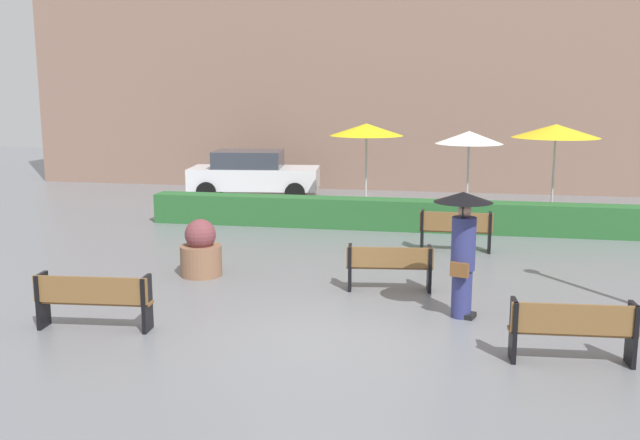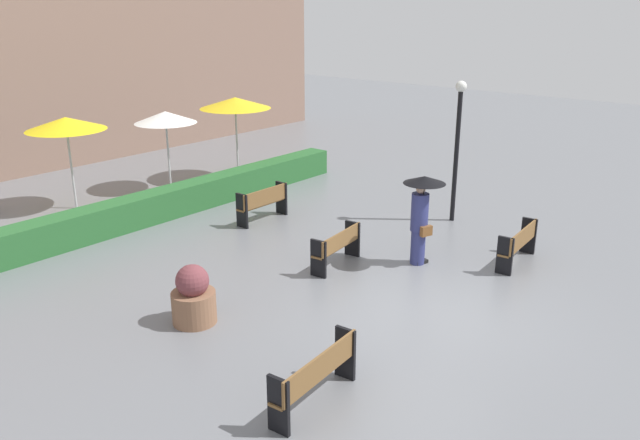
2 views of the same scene
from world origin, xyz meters
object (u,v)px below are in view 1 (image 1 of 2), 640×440
Objects in this scene: bench_near_right at (573,328)px; patio_umbrella_yellow_far at (556,131)px; patio_umbrella_white at (469,138)px; planter_pot at (201,251)px; pedestrian_with_umbrella at (463,239)px; bench_near_left at (93,298)px; parked_car at (253,174)px; patio_umbrella_yellow at (367,130)px; bench_back_row at (456,228)px; bench_mid_center at (390,265)px.

patio_umbrella_yellow_far is (0.95, 10.05, 1.99)m from bench_near_right.
bench_near_right is 10.96m from patio_umbrella_white.
planter_pot is at bearing -124.74° from patio_umbrella_white.
bench_near_left is at bearing -163.28° from pedestrian_with_umbrella.
bench_near_right is 0.38× the size of parked_car.
patio_umbrella_yellow is at bearing 170.72° from patio_umbrella_white.
pedestrian_with_umbrella is 9.13m from patio_umbrella_white.
patio_umbrella_yellow_far is at bearing 55.73° from bench_back_row.
patio_umbrella_yellow is at bearing 76.46° from bench_near_left.
patio_umbrella_yellow is (-2.73, 9.56, 1.12)m from pedestrian_with_umbrella.
patio_umbrella_yellow reaches higher than bench_near_right.
patio_umbrella_yellow is (2.69, 11.19, 1.90)m from bench_near_left.
bench_back_row is 4.79m from pedestrian_with_umbrella.
bench_near_left is at bearing -98.26° from planter_pot.
bench_near_left is 3.34m from planter_pot.
bench_back_row is 6.58m from bench_near_right.
pedestrian_with_umbrella is at bearing -18.71° from planter_pot.
bench_mid_center is 0.77× the size of pedestrian_with_umbrella.
parked_car is at bearing 118.44° from bench_mid_center.
bench_near_right reaches higher than bench_mid_center.
patio_umbrella_white is at bearing 79.49° from bench_mid_center.
bench_mid_center is 0.61× the size of patio_umbrella_yellow.
bench_back_row reaches higher than bench_mid_center.
patio_umbrella_yellow_far is (7.81, 10.01, 1.99)m from bench_near_left.
patio_umbrella_yellow_far is (5.12, -1.18, 0.09)m from patio_umbrella_yellow.
patio_umbrella_yellow is at bearing 118.56° from bench_back_row.
pedestrian_with_umbrella is 0.76× the size of patio_umbrella_yellow_far.
planter_pot is 10.14m from patio_umbrella_yellow_far.
bench_back_row is 0.79× the size of pedestrian_with_umbrella.
planter_pot is (0.48, 3.30, -0.02)m from bench_near_left.
patio_umbrella_yellow_far is 0.61× the size of parked_car.
patio_umbrella_yellow is (-4.17, 11.23, 1.90)m from bench_near_right.
planter_pot reaches higher than bench_near_right.
planter_pot is 0.43× the size of patio_umbrella_yellow.
bench_near_right is 0.68× the size of patio_umbrella_white.
bench_mid_center is 3.61m from bench_back_row.
bench_near_right is (6.86, -0.04, -0.00)m from bench_near_left.
patio_umbrella_yellow is at bearing 74.30° from planter_pot.
parked_car reaches higher than bench_mid_center.
patio_umbrella_yellow is at bearing 105.94° from pedestrian_with_umbrella.
bench_back_row is at bearing -124.27° from patio_umbrella_yellow_far.
planter_pot is (-6.38, 3.35, -0.01)m from bench_near_right.
patio_umbrella_yellow reaches higher than bench_near_left.
bench_back_row is (5.33, 6.35, 0.02)m from bench_near_left.
planter_pot is at bearing -147.81° from bench_back_row.
bench_near_left reaches higher than bench_mid_center.
patio_umbrella_white is at bearing 88.79° from pedestrian_with_umbrella.
pedestrian_with_umbrella reaches higher than parked_car.
bench_back_row is 5.73m from planter_pot.
patio_umbrella_white is (1.44, 7.78, 1.76)m from bench_mid_center.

